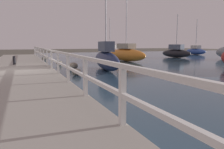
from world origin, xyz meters
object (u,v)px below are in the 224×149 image
object	(u,v)px
sailboat_black	(176,52)
sailboat_white	(110,52)
sailboat_blue	(196,51)
sailboat_orange	(126,54)
mooring_bollard	(14,60)
sailboat_navy	(106,59)

from	to	relation	value
sailboat_black	sailboat_white	distance (m)	8.31
sailboat_black	sailboat_blue	xyz separation A→B (m)	(7.90, 5.07, -0.07)
sailboat_black	sailboat_orange	xyz separation A→B (m)	(-8.22, -2.58, 0.06)
sailboat_white	mooring_bollard	bearing A→B (deg)	-150.00
sailboat_navy	sailboat_blue	bearing A→B (deg)	41.77
sailboat_blue	sailboat_navy	distance (m)	24.80
sailboat_blue	sailboat_navy	world-z (taller)	sailboat_navy
sailboat_orange	sailboat_blue	bearing A→B (deg)	16.71
mooring_bollard	sailboat_navy	xyz separation A→B (m)	(5.60, -2.53, 0.11)
sailboat_white	sailboat_navy	world-z (taller)	sailboat_navy
sailboat_white	sailboat_orange	xyz separation A→B (m)	(-0.91, -6.54, 0.04)
sailboat_black	sailboat_white	xyz separation A→B (m)	(-7.31, 3.97, 0.02)
mooring_bollard	sailboat_blue	xyz separation A→B (m)	(26.22, 11.25, -0.06)
mooring_bollard	sailboat_navy	size ratio (longest dim) A/B	0.08
mooring_bollard	sailboat_blue	world-z (taller)	sailboat_blue
sailboat_black	sailboat_orange	bearing A→B (deg)	178.15
sailboat_navy	sailboat_orange	bearing A→B (deg)	61.81
sailboat_white	sailboat_navy	distance (m)	13.79
sailboat_blue	sailboat_navy	xyz separation A→B (m)	(-20.62, -13.78, 0.17)
sailboat_black	sailboat_white	bearing A→B (deg)	132.25
mooring_bollard	sailboat_white	distance (m)	14.97
mooring_bollard	sailboat_black	distance (m)	19.33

